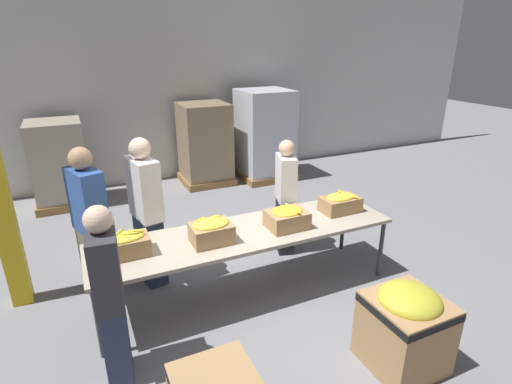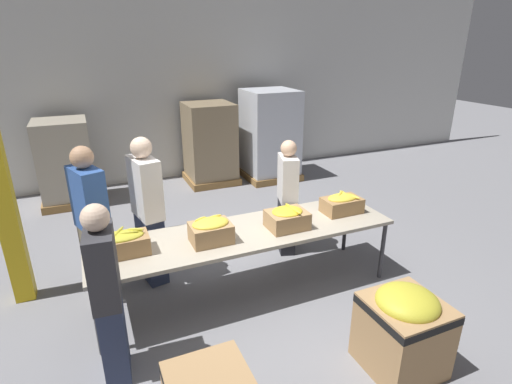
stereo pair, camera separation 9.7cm
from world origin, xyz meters
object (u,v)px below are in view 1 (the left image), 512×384
volunteer_1 (91,227)px  pallet_stack_1 (60,165)px  banana_box_2 (287,218)px  donation_bin_1 (405,325)px  volunteer_3 (110,298)px  banana_box_0 (123,245)px  banana_box_3 (340,203)px  banana_box_1 (211,231)px  volunteer_2 (147,214)px  pallet_stack_2 (205,144)px  sorting_table (246,235)px  pallet_stack_0 (265,135)px  volunteer_0 (285,198)px

volunteer_1 → pallet_stack_1: (-0.32, 3.10, -0.14)m
banana_box_2 → volunteer_1: volunteer_1 is taller
donation_bin_1 → volunteer_3: bearing=158.4°
banana_box_0 → banana_box_3: bearing=-0.1°
banana_box_1 → volunteer_2: 0.92m
banana_box_3 → volunteer_1: size_ratio=0.27×
pallet_stack_2 → banana_box_1: bearing=-107.1°
banana_box_0 → pallet_stack_2: size_ratio=0.31×
banana_box_0 → sorting_table: bearing=-0.9°
volunteer_3 → pallet_stack_0: (3.44, 4.24, 0.09)m
banana_box_2 → pallet_stack_1: 4.44m
banana_box_0 → banana_box_1: 0.85m
volunteer_0 → volunteer_3: (-2.32, -1.34, 0.02)m
donation_bin_1 → banana_box_0: bearing=142.5°
banana_box_1 → banana_box_3: 1.66m
sorting_table → donation_bin_1: 1.79m
pallet_stack_2 → banana_box_0: bearing=-118.4°
sorting_table → donation_bin_1: (0.80, -1.56, -0.31)m
banana_box_2 → volunteer_2: size_ratio=0.25×
volunteer_2 → banana_box_1: bearing=21.5°
banana_box_0 → pallet_stack_1: 3.74m
banana_box_0 → donation_bin_1: size_ratio=0.63×
volunteer_0 → pallet_stack_0: 3.11m
banana_box_0 → banana_box_1: (0.85, -0.10, 0.01)m
volunteer_0 → donation_bin_1: size_ratio=1.97×
banana_box_3 → pallet_stack_1: (-3.06, 3.70, -0.16)m
volunteer_2 → pallet_stack_1: 3.16m
sorting_table → volunteer_1: 1.64m
volunteer_0 → volunteer_2: volunteer_2 is taller
volunteer_2 → pallet_stack_2: volunteer_2 is taller
volunteer_0 → volunteer_2: 1.78m
banana_box_2 → volunteer_2: volunteer_2 is taller
banana_box_0 → pallet_stack_1: size_ratio=0.33×
sorting_table → volunteer_3: 1.61m
volunteer_3 → pallet_stack_1: 4.40m
banana_box_3 → volunteer_0: bearing=119.7°
pallet_stack_1 → volunteer_1: bearing=-84.2°
pallet_stack_1 → pallet_stack_2: 2.60m
volunteer_2 → pallet_stack_0: bearing=123.4°
banana_box_1 → volunteer_0: 1.49m
volunteer_2 → pallet_stack_1: bearing=-174.8°
banana_box_1 → banana_box_2: banana_box_1 is taller
volunteer_3 → volunteer_1: bearing=6.6°
banana_box_2 → donation_bin_1: bearing=-76.2°
banana_box_2 → pallet_stack_0: 3.98m
banana_box_2 → volunteer_1: 2.08m
volunteer_3 → donation_bin_1: size_ratio=2.04×
sorting_table → pallet_stack_2: bearing=78.5°
sorting_table → volunteer_3: bearing=-155.6°
banana_box_0 → banana_box_1: size_ratio=1.19×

